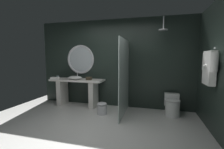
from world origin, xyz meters
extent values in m
plane|color=silver|center=(0.00, 0.00, 0.00)|extent=(5.76, 5.76, 0.00)
cube|color=#1E2823|center=(0.00, 1.90, 1.30)|extent=(4.80, 0.10, 2.60)
cube|color=#1E2823|center=(2.35, 0.76, 1.30)|extent=(0.10, 2.47, 2.60)
cube|color=silver|center=(-1.07, 1.56, 0.80)|extent=(1.64, 0.54, 0.05)
cube|color=silver|center=(-1.60, 1.56, 0.39)|extent=(0.14, 0.45, 0.77)
cube|color=silver|center=(-0.55, 1.56, 0.39)|extent=(0.14, 0.45, 0.77)
ellipsoid|color=white|center=(-1.13, 1.53, 0.87)|extent=(0.44, 0.36, 0.10)
cylinder|color=silver|center=(-1.13, 1.70, 0.93)|extent=(0.02, 0.02, 0.22)
cylinder|color=silver|center=(-1.13, 1.64, 1.03)|extent=(0.02, 0.12, 0.02)
cylinder|color=silver|center=(-1.76, 1.58, 0.87)|extent=(0.08, 0.08, 0.08)
cube|color=#3D3323|center=(-0.67, 1.52, 0.87)|extent=(0.14, 0.14, 0.09)
torus|color=silver|center=(-1.07, 1.81, 1.42)|extent=(0.91, 0.06, 0.91)
cylinder|color=#B2BCC1|center=(-1.07, 1.82, 1.42)|extent=(0.80, 0.01, 0.80)
cube|color=silver|center=(0.45, 1.21, 0.97)|extent=(0.02, 1.28, 1.95)
cylinder|color=silver|center=(1.37, 1.46, 2.34)|extent=(0.02, 0.02, 0.32)
cylinder|color=silver|center=(1.37, 1.46, 2.17)|extent=(0.23, 0.23, 0.02)
sphere|color=silver|center=(2.28, 0.70, 1.66)|extent=(0.04, 0.04, 0.04)
cube|color=white|center=(2.21, 0.70, 1.29)|extent=(0.12, 0.44, 0.65)
cylinder|color=white|center=(2.21, 0.45, 1.40)|extent=(0.12, 0.12, 0.35)
cylinder|color=white|center=(2.21, 0.94, 1.40)|extent=(0.12, 0.12, 0.35)
sphere|color=white|center=(2.13, 0.70, 1.32)|extent=(0.07, 0.07, 0.07)
cylinder|color=white|center=(1.65, 1.41, 0.20)|extent=(0.35, 0.35, 0.40)
ellipsoid|color=white|center=(1.65, 1.41, 0.41)|extent=(0.37, 0.41, 0.02)
cube|color=white|center=(1.65, 1.66, 0.37)|extent=(0.37, 0.16, 0.33)
cylinder|color=silver|center=(-0.11, 1.07, 0.12)|extent=(0.26, 0.26, 0.25)
ellipsoid|color=silver|center=(-0.11, 1.07, 0.28)|extent=(0.26, 0.26, 0.08)
cube|color=white|center=(-1.73, 1.39, 0.85)|extent=(0.26, 0.20, 0.06)
camera|label=1|loc=(1.19, -2.71, 1.50)|focal=25.14mm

